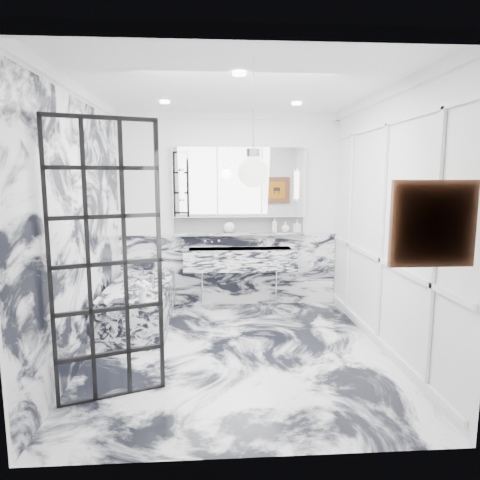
{
  "coord_description": "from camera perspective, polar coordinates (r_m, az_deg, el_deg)",
  "views": [
    {
      "loc": [
        -0.25,
        -4.46,
        1.91
      ],
      "look_at": [
        0.08,
        0.5,
        1.16
      ],
      "focal_mm": 32.0,
      "sensor_mm": 36.0,
      "label": 1
    }
  ],
  "objects": [
    {
      "name": "floor",
      "position": [
        4.85,
        -0.56,
        -14.6
      ],
      "size": [
        3.6,
        3.6,
        0.0
      ],
      "primitive_type": "plane",
      "color": "white",
      "rests_on": "ground"
    },
    {
      "name": "ceiling",
      "position": [
        4.55,
        -0.61,
        19.84
      ],
      "size": [
        3.6,
        3.6,
        0.0
      ],
      "primitive_type": "plane",
      "rotation": [
        3.14,
        0.0,
        0.0
      ],
      "color": "white",
      "rests_on": "wall_back"
    },
    {
      "name": "wall_back",
      "position": [
        6.28,
        -1.51,
        3.9
      ],
      "size": [
        3.6,
        0.0,
        3.6
      ],
      "primitive_type": "plane",
      "rotation": [
        1.57,
        0.0,
        0.0
      ],
      "color": "white",
      "rests_on": "floor"
    },
    {
      "name": "wall_front",
      "position": [
        2.72,
        1.56,
        -2.23
      ],
      "size": [
        3.6,
        0.0,
        3.6
      ],
      "primitive_type": "plane",
      "rotation": [
        -1.57,
        0.0,
        0.0
      ],
      "color": "white",
      "rests_on": "floor"
    },
    {
      "name": "wall_left",
      "position": [
        4.68,
        -20.53,
        1.77
      ],
      "size": [
        0.0,
        3.6,
        3.6
      ],
      "primitive_type": "plane",
      "rotation": [
        1.57,
        0.0,
        1.57
      ],
      "color": "white",
      "rests_on": "floor"
    },
    {
      "name": "wall_right",
      "position": [
        4.85,
        18.65,
        2.08
      ],
      "size": [
        0.0,
        3.6,
        3.6
      ],
      "primitive_type": "plane",
      "rotation": [
        1.57,
        0.0,
        -1.57
      ],
      "color": "white",
      "rests_on": "floor"
    },
    {
      "name": "marble_clad_back",
      "position": [
        6.39,
        -1.47,
        -3.97
      ],
      "size": [
        3.18,
        0.05,
        1.05
      ],
      "primitive_type": "cube",
      "color": "white",
      "rests_on": "floor"
    },
    {
      "name": "marble_clad_left",
      "position": [
        4.69,
        -20.32,
        1.05
      ],
      "size": [
        0.02,
        3.56,
        2.68
      ],
      "primitive_type": "cube",
      "color": "white",
      "rests_on": "floor"
    },
    {
      "name": "panel_molding",
      "position": [
        4.86,
        18.38,
        0.91
      ],
      "size": [
        0.03,
        3.4,
        2.3
      ],
      "primitive_type": "cube",
      "color": "white",
      "rests_on": "floor"
    },
    {
      "name": "soap_bottle_a",
      "position": [
        6.27,
        4.61,
        2.05
      ],
      "size": [
        0.11,
        0.11,
        0.22
      ],
      "primitive_type": "imported",
      "rotation": [
        0.0,
        0.0,
        -0.32
      ],
      "color": "#8C5919",
      "rests_on": "ledge"
    },
    {
      "name": "soap_bottle_b",
      "position": [
        6.33,
        7.61,
        1.89
      ],
      "size": [
        0.11,
        0.11,
        0.19
      ],
      "primitive_type": "imported",
      "rotation": [
        0.0,
        0.0,
        0.43
      ],
      "color": "#4C4C51",
      "rests_on": "ledge"
    },
    {
      "name": "soap_bottle_c",
      "position": [
        6.3,
        6.08,
        1.74
      ],
      "size": [
        0.13,
        0.13,
        0.15
      ],
      "primitive_type": "imported",
      "rotation": [
        0.0,
        0.0,
        0.05
      ],
      "color": "silver",
      "rests_on": "ledge"
    },
    {
      "name": "face_pot",
      "position": [
        6.22,
        -1.47,
        1.67
      ],
      "size": [
        0.17,
        0.17,
        0.17
      ],
      "primitive_type": "sphere",
      "color": "white",
      "rests_on": "ledge"
    },
    {
      "name": "amber_bottle",
      "position": [
        6.29,
        4.87,
        1.49
      ],
      "size": [
        0.04,
        0.04,
        0.1
      ],
      "primitive_type": "cylinder",
      "color": "#8C5919",
      "rests_on": "ledge"
    },
    {
      "name": "flower_vase",
      "position": [
        4.78,
        -12.88,
        -7.44
      ],
      "size": [
        0.08,
        0.08,
        0.12
      ],
      "primitive_type": "cylinder",
      "color": "silver",
      "rests_on": "bathtub"
    },
    {
      "name": "crittall_door",
      "position": [
        3.73,
        -17.31,
        -3.04
      ],
      "size": [
        0.84,
        0.34,
        2.37
      ],
      "primitive_type": null,
      "rotation": [
        0.0,
        0.0,
        0.35
      ],
      "color": "black",
      "rests_on": "floor"
    },
    {
      "name": "artwork",
      "position": [
        3.08,
        24.36,
        1.98
      ],
      "size": [
        0.47,
        0.05,
        0.47
      ],
      "primitive_type": "cube",
      "color": "#B77512",
      "rests_on": "wall_front"
    },
    {
      "name": "pendant_light",
      "position": [
        3.22,
        1.77,
        9.05
      ],
      "size": [
        0.23,
        0.23,
        0.23
      ],
      "primitive_type": "sphere",
      "color": "white",
      "rests_on": "ceiling"
    },
    {
      "name": "trough_sink",
      "position": [
        6.14,
        0.01,
        -2.52
      ],
      "size": [
        1.6,
        0.45,
        0.3
      ],
      "primitive_type": "cube",
      "color": "silver",
      "rests_on": "wall_back"
    },
    {
      "name": "ledge",
      "position": [
        6.25,
        -0.09,
        0.83
      ],
      "size": [
        1.9,
        0.14,
        0.04
      ],
      "primitive_type": "cube",
      "color": "silver",
      "rests_on": "wall_back"
    },
    {
      "name": "subway_tile",
      "position": [
        6.29,
        -0.13,
        2.12
      ],
      "size": [
        1.9,
        0.03,
        0.23
      ],
      "primitive_type": "cube",
      "color": "white",
      "rests_on": "wall_back"
    },
    {
      "name": "mirror_cabinet",
      "position": [
        6.2,
        -0.1,
        7.72
      ],
      "size": [
        1.9,
        0.16,
        1.0
      ],
      "primitive_type": "cube",
      "color": "white",
      "rests_on": "wall_back"
    },
    {
      "name": "sconce_left",
      "position": [
        6.1,
        -7.81,
        7.26
      ],
      "size": [
        0.07,
        0.07,
        0.4
      ],
      "primitive_type": "cylinder",
      "color": "white",
      "rests_on": "mirror_cabinet"
    },
    {
      "name": "sconce_right",
      "position": [
        6.21,
        7.6,
        7.28
      ],
      "size": [
        0.07,
        0.07,
        0.4
      ],
      "primitive_type": "cylinder",
      "color": "white",
      "rests_on": "mirror_cabinet"
    },
    {
      "name": "bathtub",
      "position": [
        5.67,
        -13.16,
        -8.43
      ],
      "size": [
        0.75,
        1.65,
        0.55
      ],
      "primitive_type": "cube",
      "color": "silver",
      "rests_on": "floor"
    }
  ]
}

